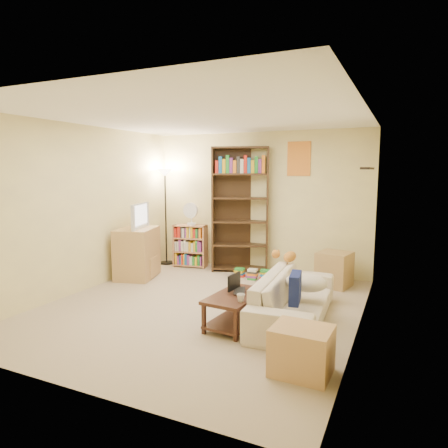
# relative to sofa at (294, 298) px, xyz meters

# --- Properties ---
(room) EXTENTS (4.50, 4.54, 2.52)m
(room) POSITION_rel_sofa_xyz_m (-1.25, -0.05, 1.34)
(room) COLOR #C4AD93
(room) RESTS_ON ground
(sofa) EXTENTS (1.99, 0.97, 0.56)m
(sofa) POSITION_rel_sofa_xyz_m (0.00, 0.00, 0.00)
(sofa) COLOR beige
(sofa) RESTS_ON ground
(navy_pillow) EXTENTS (0.17, 0.38, 0.33)m
(navy_pillow) POSITION_rel_sofa_xyz_m (0.12, -0.41, 0.25)
(navy_pillow) COLOR #131C53
(navy_pillow) RESTS_ON sofa
(cream_blanket) EXTENTS (0.51, 0.37, 0.22)m
(cream_blanket) POSITION_rel_sofa_xyz_m (0.13, 0.05, 0.20)
(cream_blanket) COLOR beige
(cream_blanket) RESTS_ON sofa
(tabby_cat) EXTENTS (0.44, 0.18, 0.15)m
(tabby_cat) POSITION_rel_sofa_xyz_m (-0.29, 0.72, 0.35)
(tabby_cat) COLOR #BF7528
(tabby_cat) RESTS_ON sofa
(coffee_table) EXTENTS (0.55, 0.90, 0.38)m
(coffee_table) POSITION_rel_sofa_xyz_m (-0.57, -0.47, -0.04)
(coffee_table) COLOR #3C1F17
(coffee_table) RESTS_ON ground
(laptop) EXTENTS (0.45, 0.41, 0.03)m
(laptop) POSITION_rel_sofa_xyz_m (-0.52, -0.36, 0.12)
(laptop) COLOR black
(laptop) RESTS_ON coffee_table
(laptop_screen) EXTENTS (0.04, 0.29, 0.19)m
(laptop_screen) POSITION_rel_sofa_xyz_m (-0.65, -0.35, 0.22)
(laptop_screen) COLOR white
(laptop_screen) RESTS_ON laptop
(mug) EXTENTS (0.11, 0.11, 0.09)m
(mug) POSITION_rel_sofa_xyz_m (-0.42, -0.68, 0.15)
(mug) COLOR silver
(mug) RESTS_ON coffee_table
(tv_remote) EXTENTS (0.08, 0.16, 0.02)m
(tv_remote) POSITION_rel_sofa_xyz_m (-0.45, -0.19, 0.11)
(tv_remote) COLOR black
(tv_remote) RESTS_ON coffee_table
(tv_stand) EXTENTS (0.76, 0.91, 0.85)m
(tv_stand) POSITION_rel_sofa_xyz_m (-2.95, 0.83, 0.15)
(tv_stand) COLOR tan
(tv_stand) RESTS_ON ground
(television) EXTENTS (0.78, 0.47, 0.42)m
(television) POSITION_rel_sofa_xyz_m (-2.95, 0.83, 0.78)
(television) COLOR black
(television) RESTS_ON tv_stand
(tall_bookshelf) EXTENTS (1.06, 0.66, 2.24)m
(tall_bookshelf) POSITION_rel_sofa_xyz_m (-1.53, 1.99, 0.90)
(tall_bookshelf) COLOR #3F2C18
(tall_bookshelf) RESTS_ON ground
(short_bookshelf) EXTENTS (0.66, 0.34, 0.80)m
(short_bookshelf) POSITION_rel_sofa_xyz_m (-2.50, 1.87, 0.12)
(short_bookshelf) COLOR tan
(short_bookshelf) RESTS_ON ground
(desk_fan) EXTENTS (0.29, 0.16, 0.42)m
(desk_fan) POSITION_rel_sofa_xyz_m (-2.46, 1.82, 0.76)
(desk_fan) COLOR white
(desk_fan) RESTS_ON short_bookshelf
(floor_lamp) EXTENTS (0.31, 0.31, 1.85)m
(floor_lamp) POSITION_rel_sofa_xyz_m (-3.05, 1.89, 1.20)
(floor_lamp) COLOR black
(floor_lamp) RESTS_ON ground
(side_table) EXTENTS (0.57, 0.57, 0.55)m
(side_table) POSITION_rel_sofa_xyz_m (0.20, 1.69, -0.00)
(side_table) COLOR tan
(side_table) RESTS_ON ground
(end_cabinet) EXTENTS (0.54, 0.45, 0.43)m
(end_cabinet) POSITION_rel_sofa_xyz_m (0.40, -1.25, -0.06)
(end_cabinet) COLOR tan
(end_cabinet) RESTS_ON ground
(book_stacks) EXTENTS (0.96, 0.39, 0.22)m
(book_stacks) POSITION_rel_sofa_xyz_m (-0.96, 1.45, -0.19)
(book_stacks) COLOR red
(book_stacks) RESTS_ON ground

